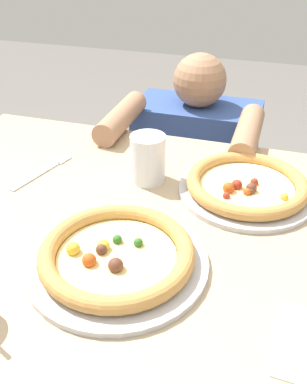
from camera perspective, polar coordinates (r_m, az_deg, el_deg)
name	(u,v)px	position (r m, az deg, el deg)	size (l,w,h in m)	color
dining_table	(127,259)	(1.01, -3.55, -8.75)	(1.16, 0.85, 0.75)	tan
pizza_near	(117,256)	(0.81, -4.88, -8.39)	(0.34, 0.34, 0.04)	#B7B7BC
pizza_far	(247,186)	(1.02, 12.16, 0.77)	(0.31, 0.31, 0.04)	#B7B7BC
water_cup_clear	(148,158)	(1.03, -0.69, 4.47)	(0.08, 0.08, 0.12)	silver
fork	(45,171)	(1.13, -14.11, 2.76)	(0.07, 0.20, 0.00)	silver
diner_seated	(193,195)	(1.65, 5.18, -0.36)	(0.45, 0.54, 0.93)	#333847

